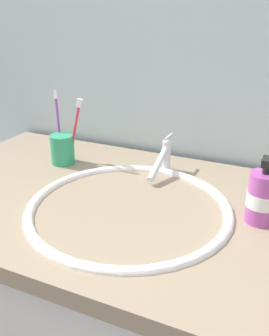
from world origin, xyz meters
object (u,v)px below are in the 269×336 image
Objects in this scene: toothbrush_cup at (62,149)px; soap_dispenser at (262,197)px; faucet at (163,158)px; toothbrush_blue at (75,127)px; toothbrush_purple at (58,121)px; toothbrush_red at (75,127)px.

soap_dispenser is (0.57, -0.10, 0.02)m from toothbrush_cup.
faucet is at bearing 151.42° from soap_dispenser.
soap_dispenser is at bearing -12.49° from toothbrush_blue.
faucet is 1.87× the size of toothbrush_cup.
toothbrush_purple is at bearing -175.16° from faucet.
toothbrush_blue is at bearing -172.77° from faucet.
toothbrush_red is (0.04, 0.01, 0.07)m from toothbrush_cup.
faucet is 1.06× the size of soap_dispenser.
toothbrush_blue is (-0.26, -0.03, 0.07)m from faucet.
toothbrush_purple is at bearing 167.50° from toothbrush_red.
toothbrush_red reaches higher than soap_dispenser.
toothbrush_blue reaches higher than toothbrush_cup.
toothbrush_blue is at bearing 29.49° from toothbrush_cup.
toothbrush_blue is (-0.01, 0.01, -0.00)m from toothbrush_red.
toothbrush_cup is 0.08m from toothbrush_purple.
toothbrush_red is 1.26× the size of soap_dispenser.
toothbrush_red is 1.02× the size of toothbrush_blue.
soap_dispenser is (0.28, -0.15, 0.01)m from faucet.
toothbrush_cup is 0.46× the size of toothbrush_blue.
toothbrush_cup is 0.08m from toothbrush_red.
toothbrush_purple reaches higher than faucet.
soap_dispenser reaches higher than toothbrush_cup.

